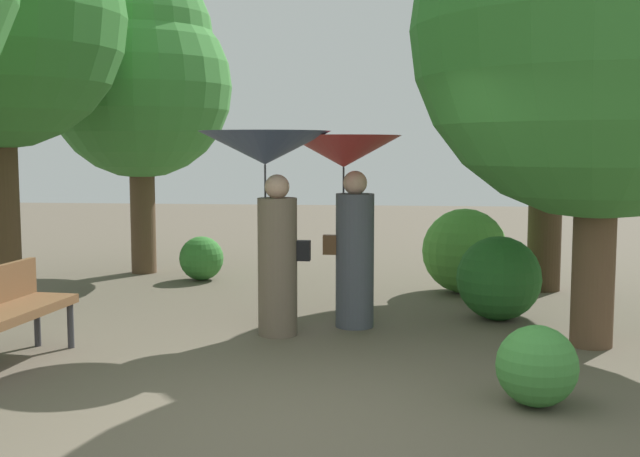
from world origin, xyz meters
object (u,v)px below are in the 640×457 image
Objects in this scene: tree_mid_right at (603,0)px; park_bench at (2,307)px; person_right at (347,187)px; tree_near_right at (551,20)px; person_left at (269,181)px; tree_near_left at (140,70)px.

park_bench is at bearing -166.44° from tree_mid_right.
person_right is 0.39× the size of tree_near_right.
person_right is at bearing -135.39° from tree_near_right.
tree_near_left is (-2.52, 3.64, 1.44)m from person_left.
person_left reaches higher than person_right.
person_right is 4.82m from tree_near_left.
tree_near_left is at bearing 146.15° from tree_mid_right.
tree_mid_right is (5.15, 1.24, 2.67)m from park_bench.
park_bench is at bearing -141.31° from tree_near_right.
person_left is 2.68m from park_bench.
tree_near_right is at bearing -49.46° from person_right.
tree_mid_right reaches higher than person_left.
person_left is 0.39× the size of tree_near_right.
tree_near_right is 2.94m from tree_mid_right.
person_right is (0.74, 0.43, -0.07)m from person_left.
person_right is at bearing -63.73° from person_left.
tree_near_right is (2.40, 2.37, 2.01)m from person_right.
person_left is at bearing -138.27° from tree_near_right.
tree_near_right is (5.21, 4.17, 2.95)m from park_bench.
tree_near_left reaches higher than park_bench.
park_bench is (-2.06, -1.37, -1.02)m from person_left.
person_left is at bearing -51.37° from park_bench.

